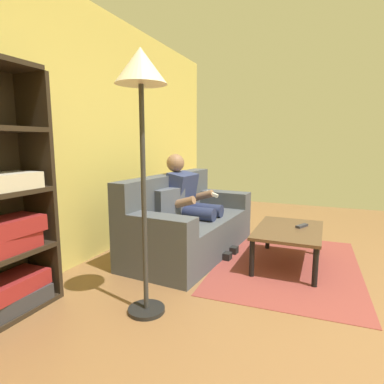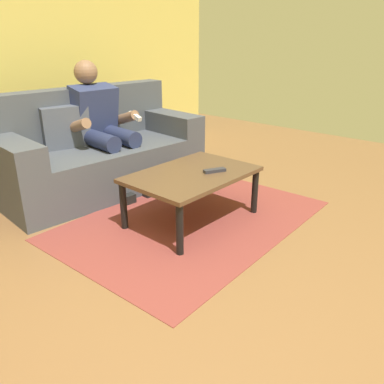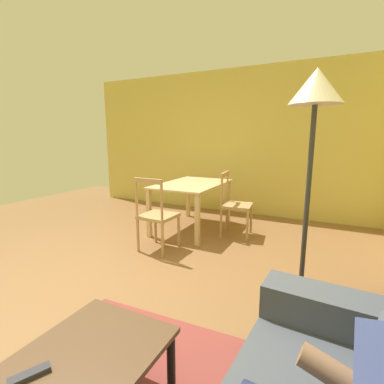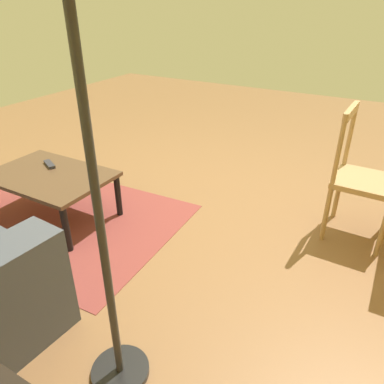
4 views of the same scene
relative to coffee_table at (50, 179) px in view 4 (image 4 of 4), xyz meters
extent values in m
plane|color=brown|center=(-1.06, -0.90, -0.34)|extent=(8.96, 8.96, 0.00)
cube|color=brown|center=(0.00, 0.00, 0.03)|extent=(0.95, 0.64, 0.03)
cylinder|color=black|center=(-0.44, -0.28, -0.16)|extent=(0.05, 0.05, 0.36)
cylinder|color=black|center=(0.44, -0.28, -0.16)|extent=(0.05, 0.05, 0.36)
cylinder|color=black|center=(-0.44, 0.28, -0.16)|extent=(0.05, 0.05, 0.36)
cube|color=#2D2D38|center=(0.12, -0.12, 0.06)|extent=(0.17, 0.12, 0.02)
cube|color=tan|center=(-2.18, -0.94, 0.11)|extent=(0.43, 0.43, 0.04)
cylinder|color=tan|center=(-2.37, -0.74, -0.12)|extent=(0.04, 0.04, 0.45)
cylinder|color=tan|center=(-1.99, -0.76, -0.12)|extent=(0.04, 0.04, 0.45)
cylinder|color=tan|center=(-2.00, -1.14, -0.12)|extent=(0.04, 0.04, 0.45)
cylinder|color=tan|center=(-1.99, -0.76, 0.37)|extent=(0.03, 0.03, 0.51)
cylinder|color=tan|center=(-2.00, -1.14, 0.37)|extent=(0.03, 0.03, 0.51)
cube|color=tan|center=(-1.99, -0.95, 0.59)|extent=(0.05, 0.38, 0.06)
cube|color=brown|center=(0.00, 0.00, -0.34)|extent=(2.05, 1.48, 0.01)
cylinder|color=black|center=(-1.38, 0.88, -0.33)|extent=(0.28, 0.28, 0.03)
cylinder|color=#333333|center=(-1.38, 0.88, 0.49)|extent=(0.04, 0.04, 1.66)
camera|label=1|loc=(-3.31, -0.32, 0.93)|focal=29.69mm
camera|label=2|loc=(-2.06, -1.82, 1.00)|focal=36.60mm
camera|label=3|loc=(0.77, 1.01, 1.10)|focal=26.39mm
camera|label=4|loc=(-2.27, 1.73, 1.29)|focal=34.58mm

